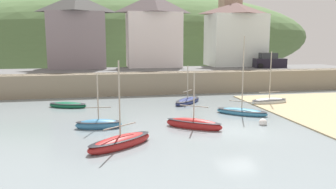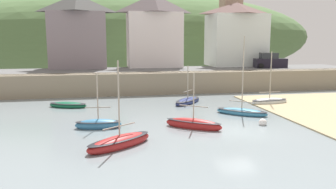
# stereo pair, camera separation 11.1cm
# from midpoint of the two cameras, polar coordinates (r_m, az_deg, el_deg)

# --- Properties ---
(quay_seawall) EXTENTS (48.00, 9.40, 2.40)m
(quay_seawall) POSITION_cam_midpoint_polar(r_m,az_deg,el_deg) (39.50, 1.69, 2.36)
(quay_seawall) COLOR gray
(quay_seawall) RESTS_ON ground
(hillside_backdrop) EXTENTS (80.00, 44.00, 18.99)m
(hillside_backdrop) POSITION_cam_midpoint_polar(r_m,az_deg,el_deg) (76.26, -5.96, 9.57)
(hillside_backdrop) COLOR #517141
(hillside_backdrop) RESTS_ON ground
(waterfront_building_left) EXTENTS (7.35, 5.75, 9.37)m
(waterfront_building_left) POSITION_cam_midpoint_polar(r_m,az_deg,el_deg) (46.01, -15.05, 10.27)
(waterfront_building_left) COLOR gray
(waterfront_building_left) RESTS_ON ground
(waterfront_building_centre) EXTENTS (7.40, 5.09, 9.65)m
(waterfront_building_centre) POSITION_cam_midpoint_polar(r_m,az_deg,el_deg) (46.49, -2.51, 10.74)
(waterfront_building_centre) COLOR white
(waterfront_building_centre) RESTS_ON ground
(waterfront_building_right) EXTENTS (7.92, 5.84, 8.78)m
(waterfront_building_right) POSITION_cam_midpoint_polar(r_m,az_deg,el_deg) (49.66, 11.20, 9.94)
(waterfront_building_right) COLOR white
(waterfront_building_right) RESTS_ON ground
(church_with_spire) EXTENTS (3.00, 3.00, 15.71)m
(church_with_spire) POSITION_cam_midpoint_polar(r_m,az_deg,el_deg) (53.80, 10.31, 13.78)
(church_with_spire) COLOR tan
(church_with_spire) RESTS_ON ground
(rowboat_small_beached) EXTENTS (3.85, 4.19, 3.74)m
(rowboat_small_beached) POSITION_cam_midpoint_polar(r_m,az_deg,el_deg) (32.79, 3.20, -1.08)
(rowboat_small_beached) COLOR navy
(rowboat_small_beached) RESTS_ON ground
(motorboat_with_cabin) EXTENTS (3.25, 1.36, 3.99)m
(motorboat_with_cabin) POSITION_cam_midpoint_polar(r_m,az_deg,el_deg) (23.97, -11.69, -4.92)
(motorboat_with_cabin) COLOR teal
(motorboat_with_cabin) RESTS_ON ground
(sailboat_white_hull) EXTENTS (3.83, 3.16, 4.02)m
(sailboat_white_hull) POSITION_cam_midpoint_polar(r_m,az_deg,el_deg) (23.52, 4.19, -4.98)
(sailboat_white_hull) COLOR #A71F1E
(sailboat_white_hull) RESTS_ON ground
(sailboat_blue_trim) EXTENTS (4.09, 3.68, 6.47)m
(sailboat_blue_trim) POSITION_cam_midpoint_polar(r_m,az_deg,el_deg) (28.37, 12.16, -2.81)
(sailboat_blue_trim) COLOR teal
(sailboat_blue_trim) RESTS_ON ground
(sailboat_nearest_shore) EXTENTS (3.84, 1.53, 5.13)m
(sailboat_nearest_shore) POSITION_cam_midpoint_polar(r_m,az_deg,el_deg) (33.67, 16.53, -1.09)
(sailboat_nearest_shore) COLOR silver
(sailboat_nearest_shore) RESTS_ON ground
(fishing_boat_green) EXTENTS (3.75, 2.53, 0.62)m
(fishing_boat_green) POSITION_cam_midpoint_polar(r_m,az_deg,el_deg) (31.99, -16.57, -1.72)
(fishing_boat_green) COLOR #125838
(fishing_boat_green) RESTS_ON ground
(sailboat_tall_mast) EXTENTS (4.28, 3.57, 5.11)m
(sailboat_tall_mast) POSITION_cam_midpoint_polar(r_m,az_deg,el_deg) (19.66, -8.16, -7.91)
(sailboat_tall_mast) COLOR #AA2322
(sailboat_tall_mast) RESTS_ON ground
(parked_car_near_slipway) EXTENTS (4.27, 2.17, 1.95)m
(parked_car_near_slipway) POSITION_cam_midpoint_polar(r_m,az_deg,el_deg) (46.94, 16.57, 5.33)
(parked_car_near_slipway) COLOR black
(parked_car_near_slipway) RESTS_ON ground
(mooring_buoy) EXTENTS (0.58, 0.58, 0.58)m
(mooring_buoy) POSITION_cam_midpoint_polar(r_m,az_deg,el_deg) (25.28, 15.53, -4.56)
(mooring_buoy) COLOR silver
(mooring_buoy) RESTS_ON ground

